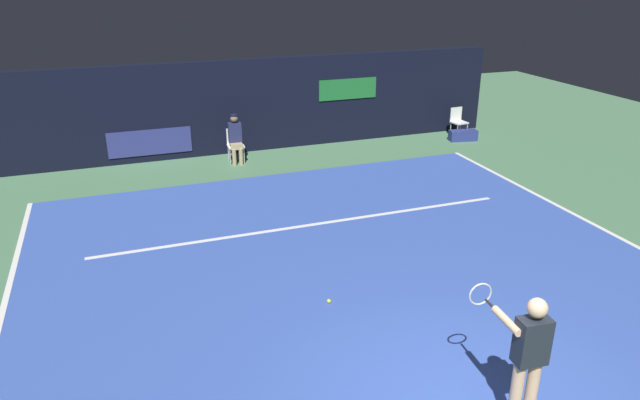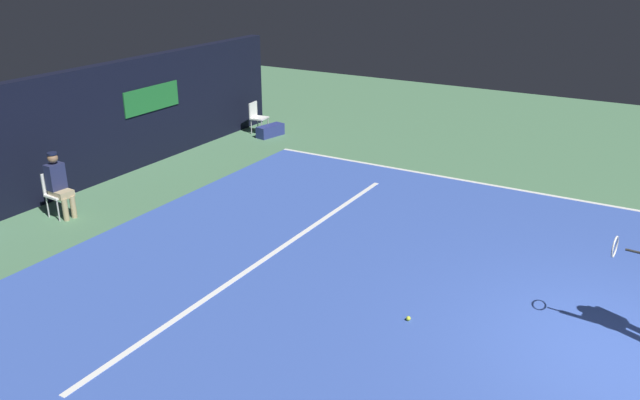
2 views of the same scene
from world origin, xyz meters
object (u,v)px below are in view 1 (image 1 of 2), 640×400
tennis_ball (329,301)px  equipment_bag (463,135)px  courtside_chair_near (458,120)px  tennis_player (528,355)px  line_judge_on_chair (235,138)px

tennis_ball → equipment_bag: (7.12, 7.24, 0.11)m
tennis_ball → equipment_bag: size_ratio=0.08×
courtside_chair_near → equipment_bag: size_ratio=1.05×
tennis_player → tennis_ball: bearing=109.4°
tennis_ball → tennis_player: bearing=-70.6°
tennis_player → line_judge_on_chair: tennis_player is taller
courtside_chair_near → tennis_ball: (-7.25, -7.77, -0.46)m
line_judge_on_chair → equipment_bag: size_ratio=1.57×
tennis_ball → courtside_chair_near: bearing=47.0°
line_judge_on_chair → tennis_ball: bearing=-91.2°
line_judge_on_chair → courtside_chair_near: 7.09m
line_judge_on_chair → courtside_chair_near: bearing=2.1°
tennis_player → courtside_chair_near: bearing=60.9°
tennis_player → equipment_bag: size_ratio=2.06×
line_judge_on_chair → courtside_chair_near: size_ratio=1.50×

